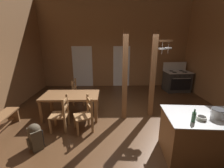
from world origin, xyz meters
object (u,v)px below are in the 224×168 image
object	(u,v)px
ladderback_chair_at_table_end	(85,115)
stockpot_on_counter	(218,114)
dining_table	(71,97)
ladderback_chair_by_post	(78,93)
bottle_tall_on_counter	(194,117)
mixing_bowl_on_counter	(202,118)
stove_range	(177,81)
backpack	(35,136)
ladderback_chair_near_window	(61,114)
kitchen_island	(218,137)

from	to	relation	value
ladderback_chair_at_table_end	stockpot_on_counter	size ratio (longest dim) A/B	2.95
dining_table	ladderback_chair_by_post	size ratio (longest dim) A/B	1.79
stockpot_on_counter	bottle_tall_on_counter	distance (m)	0.55
dining_table	bottle_tall_on_counter	distance (m)	3.36
ladderback_chair_by_post	ladderback_chair_at_table_end	world-z (taller)	same
bottle_tall_on_counter	ladderback_chair_by_post	bearing A→B (deg)	132.09
stockpot_on_counter	mixing_bowl_on_counter	bearing A→B (deg)	-171.32
stove_range	backpack	xyz separation A→B (m)	(-4.86, -3.88, -0.17)
ladderback_chair_at_table_end	backpack	distance (m)	1.22
stockpot_on_counter	bottle_tall_on_counter	world-z (taller)	bottle_tall_on_counter
ladderback_chair_near_window	backpack	world-z (taller)	ladderback_chair_near_window
stove_range	ladderback_chair_near_window	distance (m)	5.49
mixing_bowl_on_counter	ladderback_chair_at_table_end	bearing A→B (deg)	154.24
ladderback_chair_at_table_end	bottle_tall_on_counter	world-z (taller)	bottle_tall_on_counter
backpack	mixing_bowl_on_counter	world-z (taller)	mixing_bowl_on_counter
kitchen_island	mixing_bowl_on_counter	world-z (taller)	mixing_bowl_on_counter
kitchen_island	stockpot_on_counter	distance (m)	0.58
stove_range	ladderback_chair_at_table_end	bearing A→B (deg)	-140.23
stockpot_on_counter	ladderback_chair_by_post	bearing A→B (deg)	138.55
dining_table	ladderback_chair_at_table_end	bearing A→B (deg)	-55.50
kitchen_island	ladderback_chair_at_table_end	size ratio (longest dim) A/B	2.35
dining_table	ladderback_chair_near_window	xyz separation A→B (m)	(-0.10, -0.73, -0.20)
kitchen_island	backpack	world-z (taller)	kitchen_island
ladderback_chair_near_window	bottle_tall_on_counter	size ratio (longest dim) A/B	3.90
kitchen_island	bottle_tall_on_counter	bearing A→B (deg)	-164.75
stove_range	ladderback_chair_by_post	bearing A→B (deg)	-161.53
dining_table	backpack	xyz separation A→B (m)	(-0.48, -1.46, -0.34)
ladderback_chair_at_table_end	bottle_tall_on_counter	bearing A→B (deg)	-29.28
kitchen_island	ladderback_chair_by_post	bearing A→B (deg)	140.56
ladderback_chair_near_window	backpack	size ratio (longest dim) A/B	1.59
bottle_tall_on_counter	backpack	bearing A→B (deg)	170.52
backpack	bottle_tall_on_counter	size ratio (longest dim) A/B	2.45
dining_table	ladderback_chair_near_window	bearing A→B (deg)	-98.09
stockpot_on_counter	mixing_bowl_on_counter	world-z (taller)	stockpot_on_counter
ladderback_chair_at_table_end	stockpot_on_counter	distance (m)	2.95
kitchen_island	stove_range	distance (m)	4.34
stove_range	dining_table	bearing A→B (deg)	-151.08
ladderback_chair_at_table_end	stockpot_on_counter	bearing A→B (deg)	-21.92
kitchen_island	stove_range	size ratio (longest dim) A/B	1.69
ladderback_chair_at_table_end	backpack	world-z (taller)	ladderback_chair_at_table_end
mixing_bowl_on_counter	bottle_tall_on_counter	size ratio (longest dim) A/B	0.70
ladderback_chair_by_post	ladderback_chair_at_table_end	bearing A→B (deg)	-73.48
ladderback_chair_at_table_end	stockpot_on_counter	xyz separation A→B (m)	(2.68, -1.08, 0.57)
kitchen_island	ladderback_chair_by_post	world-z (taller)	ladderback_chair_by_post
kitchen_island	dining_table	bearing A→B (deg)	151.98
mixing_bowl_on_counter	dining_table	bearing A→B (deg)	146.42
ladderback_chair_at_table_end	ladderback_chair_by_post	bearing A→B (deg)	106.52
kitchen_island	ladderback_chair_at_table_end	distance (m)	3.01
dining_table	stockpot_on_counter	xyz separation A→B (m)	(3.22, -1.86, 0.37)
stove_range	mixing_bowl_on_counter	size ratio (longest dim) A/B	7.74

